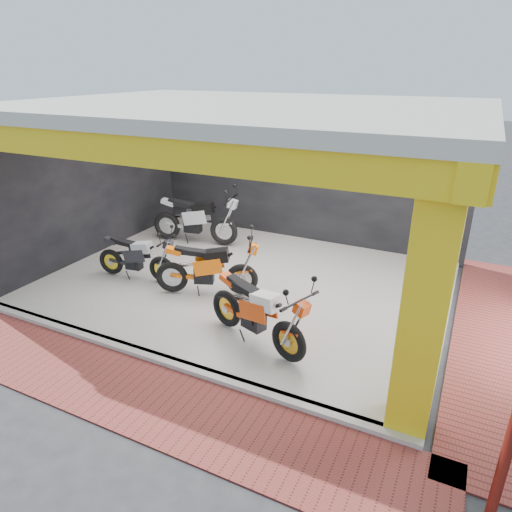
# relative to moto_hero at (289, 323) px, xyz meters

# --- Properties ---
(ground) EXTENTS (80.00, 80.00, 0.00)m
(ground) POSITION_rel_moto_hero_xyz_m (-1.89, 0.24, -0.77)
(ground) COLOR #2D2D30
(ground) RESTS_ON ground
(showroom_floor) EXTENTS (8.00, 6.00, 0.10)m
(showroom_floor) POSITION_rel_moto_hero_xyz_m (-1.89, 2.24, -0.72)
(showroom_floor) COLOR silver
(showroom_floor) RESTS_ON ground
(showroom_ceiling) EXTENTS (8.40, 6.40, 0.20)m
(showroom_ceiling) POSITION_rel_moto_hero_xyz_m (-1.89, 2.24, 2.83)
(showroom_ceiling) COLOR beige
(showroom_ceiling) RESTS_ON corner_column
(back_wall) EXTENTS (8.20, 0.20, 3.50)m
(back_wall) POSITION_rel_moto_hero_xyz_m (-1.89, 5.34, 0.98)
(back_wall) COLOR black
(back_wall) RESTS_ON ground
(left_wall) EXTENTS (0.20, 6.20, 3.50)m
(left_wall) POSITION_rel_moto_hero_xyz_m (-5.99, 2.24, 0.98)
(left_wall) COLOR black
(left_wall) RESTS_ON ground
(corner_column) EXTENTS (0.50, 0.50, 3.50)m
(corner_column) POSITION_rel_moto_hero_xyz_m (1.86, -0.51, 0.98)
(corner_column) COLOR yellow
(corner_column) RESTS_ON ground
(header_beam_front) EXTENTS (8.40, 0.30, 0.40)m
(header_beam_front) POSITION_rel_moto_hero_xyz_m (-1.89, -0.76, 2.53)
(header_beam_front) COLOR yellow
(header_beam_front) RESTS_ON corner_column
(header_beam_right) EXTENTS (0.30, 6.40, 0.40)m
(header_beam_right) POSITION_rel_moto_hero_xyz_m (2.11, 2.24, 2.53)
(header_beam_right) COLOR yellow
(header_beam_right) RESTS_ON corner_column
(floor_kerb) EXTENTS (8.00, 0.20, 0.10)m
(floor_kerb) POSITION_rel_moto_hero_xyz_m (-1.89, -0.78, -0.72)
(floor_kerb) COLOR silver
(floor_kerb) RESTS_ON ground
(paver_front) EXTENTS (9.00, 1.40, 0.03)m
(paver_front) POSITION_rel_moto_hero_xyz_m (-1.89, -1.56, -0.76)
(paver_front) COLOR maroon
(paver_front) RESTS_ON ground
(paver_right) EXTENTS (1.40, 7.00, 0.03)m
(paver_right) POSITION_rel_moto_hero_xyz_m (2.91, 2.24, -0.76)
(paver_right) COLOR maroon
(paver_right) RESTS_ON ground
(moto_hero) EXTENTS (2.35, 1.50, 1.35)m
(moto_hero) POSITION_rel_moto_hero_xyz_m (0.00, 0.00, 0.00)
(moto_hero) COLOR #E64109
(moto_hero) RESTS_ON showroom_floor
(moto_row_a) EXTENTS (1.98, 0.94, 1.16)m
(moto_row_a) POSITION_rel_moto_hero_xyz_m (-3.43, 1.41, -0.09)
(moto_row_a) COLOR black
(moto_row_a) RESTS_ON showroom_floor
(moto_row_b) EXTENTS (2.28, 1.55, 1.31)m
(moto_row_b) POSITION_rel_moto_hero_xyz_m (-1.67, 1.64, -0.02)
(moto_row_b) COLOR orange
(moto_row_b) RESTS_ON showroom_floor
(moto_row_d) EXTENTS (2.53, 1.30, 1.47)m
(moto_row_d) POSITION_rel_moto_hero_xyz_m (-3.33, 3.84, 0.06)
(moto_row_d) COLOR #ADB0B5
(moto_row_d) RESTS_ON showroom_floor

